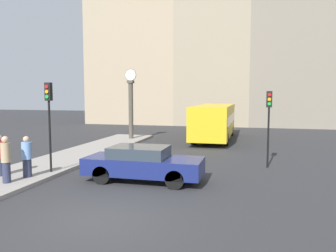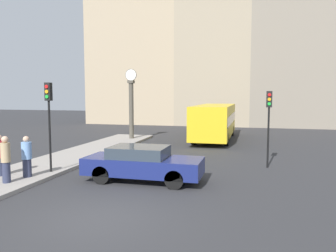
{
  "view_description": "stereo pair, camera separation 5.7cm",
  "coord_description": "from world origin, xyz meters",
  "px_view_note": "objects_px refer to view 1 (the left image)",
  "views": [
    {
      "loc": [
        4.05,
        -8.19,
        3.41
      ],
      "look_at": [
        -0.08,
        8.04,
        1.86
      ],
      "focal_mm": 35.0,
      "sensor_mm": 36.0,
      "label": 1
    },
    {
      "loc": [
        4.1,
        -8.17,
        3.41
      ],
      "look_at": [
        -0.08,
        8.04,
        1.86
      ],
      "focal_mm": 35.0,
      "sensor_mm": 36.0,
      "label": 2
    }
  ],
  "objects_px": {
    "traffic_light_far": "(269,113)",
    "street_clock": "(131,105)",
    "sedan_car": "(143,163)",
    "pedestrian_blue_stripe": "(27,157)",
    "traffic_light_near": "(49,108)",
    "bus_distant": "(214,120)",
    "pedestrian_tan_coat": "(6,159)"
  },
  "relations": [
    {
      "from": "sedan_car",
      "to": "bus_distant",
      "type": "distance_m",
      "value": 13.4
    },
    {
      "from": "traffic_light_near",
      "to": "pedestrian_tan_coat",
      "type": "relative_size",
      "value": 2.16
    },
    {
      "from": "bus_distant",
      "to": "street_clock",
      "type": "height_order",
      "value": "street_clock"
    },
    {
      "from": "street_clock",
      "to": "pedestrian_blue_stripe",
      "type": "distance_m",
      "value": 12.44
    },
    {
      "from": "pedestrian_blue_stripe",
      "to": "pedestrian_tan_coat",
      "type": "distance_m",
      "value": 0.96
    },
    {
      "from": "pedestrian_tan_coat",
      "to": "sedan_car",
      "type": "bearing_deg",
      "value": 23.43
    },
    {
      "from": "traffic_light_far",
      "to": "pedestrian_blue_stripe",
      "type": "xyz_separation_m",
      "value": [
        -9.47,
        -4.93,
        -1.63
      ]
    },
    {
      "from": "sedan_car",
      "to": "traffic_light_near",
      "type": "xyz_separation_m",
      "value": [
        -4.13,
        -0.07,
        2.15
      ]
    },
    {
      "from": "street_clock",
      "to": "traffic_light_near",
      "type": "bearing_deg",
      "value": -86.93
    },
    {
      "from": "pedestrian_blue_stripe",
      "to": "traffic_light_far",
      "type": "bearing_deg",
      "value": 27.5
    },
    {
      "from": "sedan_car",
      "to": "traffic_light_far",
      "type": "xyz_separation_m",
      "value": [
        4.95,
        3.84,
        1.87
      ]
    },
    {
      "from": "pedestrian_blue_stripe",
      "to": "traffic_light_near",
      "type": "bearing_deg",
      "value": 69.32
    },
    {
      "from": "bus_distant",
      "to": "traffic_light_near",
      "type": "relative_size",
      "value": 2.49
    },
    {
      "from": "traffic_light_far",
      "to": "pedestrian_blue_stripe",
      "type": "height_order",
      "value": "traffic_light_far"
    },
    {
      "from": "street_clock",
      "to": "traffic_light_far",
      "type": "bearing_deg",
      "value": -37.33
    },
    {
      "from": "sedan_car",
      "to": "street_clock",
      "type": "relative_size",
      "value": 0.89
    },
    {
      "from": "sedan_car",
      "to": "pedestrian_tan_coat",
      "type": "relative_size",
      "value": 2.66
    },
    {
      "from": "traffic_light_far",
      "to": "street_clock",
      "type": "height_order",
      "value": "street_clock"
    },
    {
      "from": "traffic_light_far",
      "to": "pedestrian_blue_stripe",
      "type": "distance_m",
      "value": 10.79
    },
    {
      "from": "bus_distant",
      "to": "pedestrian_blue_stripe",
      "type": "relative_size",
      "value": 5.73
    },
    {
      "from": "pedestrian_tan_coat",
      "to": "bus_distant",
      "type": "bearing_deg",
      "value": 68.4
    },
    {
      "from": "traffic_light_far",
      "to": "bus_distant",
      "type": "bearing_deg",
      "value": 110.67
    },
    {
      "from": "sedan_car",
      "to": "pedestrian_blue_stripe",
      "type": "distance_m",
      "value": 4.65
    },
    {
      "from": "sedan_car",
      "to": "street_clock",
      "type": "xyz_separation_m",
      "value": [
        -4.74,
        11.23,
        1.99
      ]
    },
    {
      "from": "traffic_light_near",
      "to": "traffic_light_far",
      "type": "distance_m",
      "value": 9.89
    },
    {
      "from": "bus_distant",
      "to": "traffic_light_near",
      "type": "bearing_deg",
      "value": -112.4
    },
    {
      "from": "traffic_light_far",
      "to": "street_clock",
      "type": "bearing_deg",
      "value": 142.67
    },
    {
      "from": "street_clock",
      "to": "sedan_car",
      "type": "bearing_deg",
      "value": -67.13
    },
    {
      "from": "sedan_car",
      "to": "traffic_light_near",
      "type": "distance_m",
      "value": 4.66
    },
    {
      "from": "pedestrian_blue_stripe",
      "to": "street_clock",
      "type": "bearing_deg",
      "value": 91.02
    },
    {
      "from": "sedan_car",
      "to": "pedestrian_blue_stripe",
      "type": "bearing_deg",
      "value": -166.46
    },
    {
      "from": "traffic_light_near",
      "to": "pedestrian_blue_stripe",
      "type": "bearing_deg",
      "value": -110.68
    }
  ]
}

